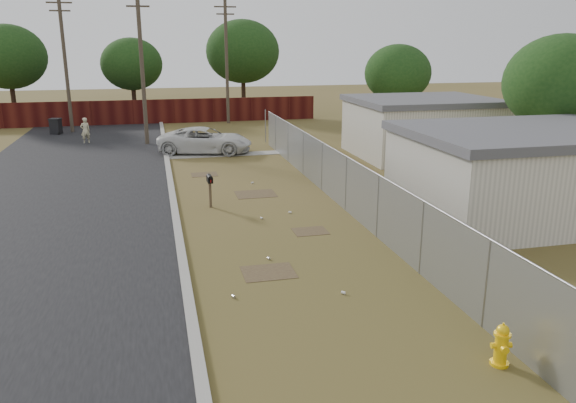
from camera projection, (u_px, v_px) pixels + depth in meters
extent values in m
plane|color=brown|center=(262.00, 216.00, 19.86)|extent=(120.00, 120.00, 0.00)
cube|color=black|center=(68.00, 177.00, 25.67)|extent=(9.00, 60.00, 0.02)
cube|color=#A5A299|center=(169.00, 170.00, 26.66)|extent=(0.25, 60.00, 0.12)
cube|color=#A5A299|center=(222.00, 155.00, 30.62)|extent=(6.20, 1.00, 0.03)
cylinder|color=gray|center=(486.00, 284.00, 11.86)|extent=(0.06, 0.06, 2.00)
cylinder|color=gray|center=(422.00, 238.00, 14.67)|extent=(0.06, 0.06, 2.00)
cylinder|color=gray|center=(378.00, 207.00, 17.48)|extent=(0.06, 0.06, 2.00)
cylinder|color=gray|center=(346.00, 184.00, 20.28)|extent=(0.06, 0.06, 2.00)
cylinder|color=gray|center=(322.00, 167.00, 23.09)|extent=(0.06, 0.06, 2.00)
cylinder|color=gray|center=(303.00, 153.00, 25.90)|extent=(0.06, 0.06, 2.00)
cylinder|color=gray|center=(288.00, 142.00, 28.70)|extent=(0.06, 0.06, 2.00)
cylinder|color=gray|center=(276.00, 133.00, 31.51)|extent=(0.06, 0.06, 2.00)
cylinder|color=gray|center=(265.00, 126.00, 34.32)|extent=(0.06, 0.06, 2.00)
cylinder|color=gray|center=(338.00, 152.00, 20.95)|extent=(0.04, 26.00, 0.04)
cube|color=gray|center=(337.00, 178.00, 21.22)|extent=(0.01, 26.00, 2.00)
cube|color=black|center=(339.00, 195.00, 21.42)|extent=(0.03, 26.00, 0.60)
cube|color=#47150F|center=(119.00, 113.00, 41.66)|extent=(30.00, 0.12, 1.80)
cylinder|color=brown|center=(142.00, 68.00, 32.71)|extent=(0.24, 0.24, 9.00)
cube|color=brown|center=(138.00, 6.00, 31.78)|extent=(1.30, 0.10, 0.10)
cylinder|color=brown|center=(66.00, 65.00, 37.20)|extent=(0.24, 0.24, 9.00)
cube|color=brown|center=(59.00, 2.00, 36.13)|extent=(1.60, 0.10, 0.10)
cube|color=brown|center=(60.00, 11.00, 36.27)|extent=(1.30, 0.10, 0.10)
cylinder|color=brown|center=(227.00, 62.00, 41.53)|extent=(0.24, 0.24, 9.00)
cube|color=brown|center=(225.00, 7.00, 40.47)|extent=(1.60, 0.10, 0.10)
cube|color=brown|center=(225.00, 14.00, 40.60)|extent=(1.30, 0.10, 0.10)
cube|color=silver|center=(525.00, 177.00, 19.62)|extent=(8.00, 6.00, 2.80)
cube|color=#4E4E54|center=(530.00, 133.00, 19.20)|extent=(8.32, 6.24, 0.30)
cube|color=silver|center=(421.00, 129.00, 30.25)|extent=(7.00, 6.00, 2.80)
cube|color=#4E4E54|center=(423.00, 100.00, 29.83)|extent=(7.28, 6.24, 0.30)
cylinder|color=#311F16|center=(14.00, 100.00, 43.41)|extent=(0.36, 0.36, 3.30)
ellipsoid|color=#143311|center=(8.00, 57.00, 42.53)|extent=(5.70, 5.70, 4.84)
cylinder|color=#311F16|center=(134.00, 99.00, 46.42)|extent=(0.36, 0.36, 2.86)
ellipsoid|color=#143311|center=(132.00, 64.00, 45.65)|extent=(4.94, 4.94, 4.20)
cylinder|color=#311F16|center=(244.00, 94.00, 47.41)|extent=(0.36, 0.36, 3.52)
ellipsoid|color=#143311|center=(243.00, 51.00, 46.47)|extent=(6.08, 6.08, 5.17)
cylinder|color=#311F16|center=(396.00, 111.00, 39.25)|extent=(0.36, 0.36, 2.64)
ellipsoid|color=#143311|center=(398.00, 73.00, 38.55)|extent=(4.56, 4.56, 3.88)
cylinder|color=#311F16|center=(553.00, 145.00, 25.41)|extent=(0.36, 0.36, 2.86)
ellipsoid|color=#143311|center=(561.00, 83.00, 24.65)|extent=(4.94, 4.94, 4.20)
cylinder|color=yellow|center=(499.00, 363.00, 10.71)|extent=(0.41, 0.41, 0.06)
cylinder|color=yellow|center=(501.00, 349.00, 10.62)|extent=(0.29, 0.29, 0.60)
cylinder|color=yellow|center=(503.00, 334.00, 10.54)|extent=(0.37, 0.37, 0.05)
sphere|color=yellow|center=(503.00, 331.00, 10.52)|extent=(0.27, 0.27, 0.24)
cylinder|color=yellow|center=(504.00, 325.00, 10.48)|extent=(0.05, 0.05, 0.06)
cylinder|color=yellow|center=(494.00, 345.00, 10.59)|extent=(0.12, 0.13, 0.11)
cylinder|color=yellow|center=(509.00, 345.00, 10.61)|extent=(0.12, 0.13, 0.11)
cylinder|color=yellow|center=(505.00, 349.00, 10.46)|extent=(0.16, 0.15, 0.14)
cube|color=#4E3E2D|center=(210.00, 194.00, 20.81)|extent=(0.10, 0.10, 1.02)
cube|color=black|center=(210.00, 180.00, 20.66)|extent=(0.21, 0.50, 0.18)
cylinder|color=black|center=(210.00, 177.00, 20.64)|extent=(0.21, 0.50, 0.18)
cube|color=#A70B0C|center=(211.00, 181.00, 20.42)|extent=(0.02, 0.04, 0.10)
imported|color=silver|center=(205.00, 140.00, 31.01)|extent=(5.54, 3.59, 1.42)
imported|color=beige|center=(85.00, 130.00, 34.02)|extent=(0.67, 0.56, 1.56)
cube|color=black|center=(56.00, 127.00, 37.42)|extent=(0.76, 0.76, 1.00)
cube|color=black|center=(55.00, 119.00, 37.28)|extent=(0.84, 0.84, 0.08)
cylinder|color=black|center=(59.00, 133.00, 37.22)|extent=(0.10, 0.21, 0.21)
cylinder|color=silver|center=(343.00, 293.00, 13.70)|extent=(0.12, 0.12, 0.07)
cylinder|color=#BCBCC1|center=(269.00, 258.00, 15.88)|extent=(0.08, 0.11, 0.07)
cylinder|color=silver|center=(290.00, 212.00, 20.18)|extent=(0.12, 0.12, 0.07)
cylinder|color=#BCBCC1|center=(234.00, 296.00, 13.50)|extent=(0.09, 0.11, 0.07)
cylinder|color=silver|center=(252.00, 183.00, 24.42)|extent=(0.12, 0.11, 0.07)
cylinder|color=#BCBCC1|center=(262.00, 218.00, 19.50)|extent=(0.10, 0.12, 0.07)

